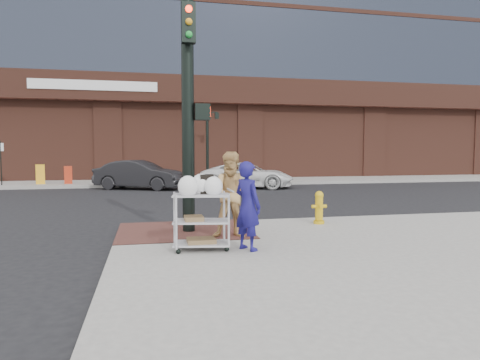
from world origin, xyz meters
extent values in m
plane|color=black|center=(0.00, 0.00, 0.00)|extent=(220.00, 220.00, 0.00)
cube|color=gray|center=(12.50, 32.00, 0.07)|extent=(65.00, 36.00, 0.15)
cube|color=#4B2923|center=(-0.60, 0.90, 0.16)|extent=(2.80, 2.40, 0.01)
cube|color=brown|center=(5.00, 31.00, 14.15)|extent=(42.00, 26.00, 28.00)
cylinder|color=black|center=(2.00, 16.00, 2.15)|extent=(0.16, 0.16, 4.00)
cube|color=black|center=(2.00, 16.00, 4.05)|extent=(1.20, 0.06, 0.06)
cube|color=black|center=(1.45, 16.00, 3.85)|extent=(0.22, 0.22, 0.35)
cube|color=black|center=(2.55, 16.00, 3.85)|extent=(0.22, 0.22, 0.35)
cylinder|color=black|center=(-8.50, 15.00, 1.25)|extent=(0.05, 0.05, 2.20)
cylinder|color=black|center=(-0.50, 0.80, 2.65)|extent=(0.26, 0.26, 5.00)
cube|color=black|center=(-0.20, 0.80, 2.70)|extent=(0.32, 0.28, 0.34)
cube|color=#FF260C|center=(-0.04, 0.80, 2.70)|extent=(0.02, 0.18, 0.22)
cube|color=black|center=(-0.50, 0.52, 4.45)|extent=(0.28, 0.18, 0.80)
imported|color=navy|center=(0.34, -1.13, 0.93)|extent=(0.61, 0.68, 1.55)
imported|color=tan|center=(0.31, -0.03, 1.01)|extent=(0.92, 0.77, 1.71)
imported|color=black|center=(-1.74, 12.86, 0.70)|extent=(4.50, 3.13, 1.41)
imported|color=white|center=(3.52, 12.44, 0.64)|extent=(5.02, 3.52, 1.27)
cube|color=#AAA9AE|center=(-0.45, -0.98, 1.11)|extent=(1.03, 0.68, 0.03)
cube|color=#AAA9AE|center=(-0.45, -0.98, 0.66)|extent=(1.03, 0.68, 0.03)
cube|color=#AAA9AE|center=(-0.45, -0.98, 0.27)|extent=(1.03, 0.68, 0.03)
cube|color=black|center=(-0.34, -0.93, 1.28)|extent=(0.23, 0.15, 0.34)
cube|color=brown|center=(-0.58, -0.98, 0.71)|extent=(0.32, 0.36, 0.08)
cube|color=brown|center=(-0.45, -0.98, 0.32)|extent=(0.49, 0.38, 0.07)
cylinder|color=gold|center=(2.61, 1.11, 0.19)|extent=(0.26, 0.26, 0.07)
cylinder|color=gold|center=(2.61, 1.11, 0.52)|extent=(0.18, 0.18, 0.57)
sphere|color=gold|center=(2.61, 1.11, 0.83)|extent=(0.20, 0.20, 0.20)
cylinder|color=gold|center=(2.61, 1.11, 0.56)|extent=(0.37, 0.08, 0.08)
cube|color=#B52D14|center=(-5.40, 15.19, 0.61)|extent=(0.44, 0.41, 0.92)
cube|color=yellow|center=(-6.78, 15.35, 0.65)|extent=(0.51, 0.48, 1.01)
camera|label=1|loc=(-1.34, -8.31, 1.89)|focal=32.00mm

